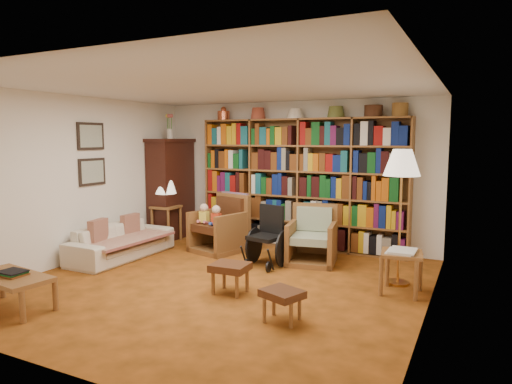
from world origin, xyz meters
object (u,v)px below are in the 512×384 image
Objects in this scene: side_table_papers at (402,259)px; armchair_leather at (222,227)px; wheelchair at (268,238)px; floor_lamp at (402,168)px; side_table_lamp at (166,215)px; footstool_b at (282,296)px; armchair_sage at (314,241)px; sofa at (122,241)px; footstool_a at (230,269)px; coffee_table at (11,279)px.

armchair_leather is at bearing 163.47° from side_table_papers.
floor_lamp is (1.88, -0.07, 1.09)m from wheelchair.
armchair_leather is at bearing -6.18° from side_table_lamp.
armchair_sage is at bearing 101.51° from footstool_b.
wheelchair reaches higher than footstool_b.
armchair_sage is at bearing 38.99° from wheelchair.
armchair_sage is at bearing -68.41° from sofa.
armchair_leather reaches higher than armchair_sage.
armchair_sage is 0.72m from wheelchair.
armchair_leather is at bearing -45.60° from sofa.
footstool_b is at bearing -78.49° from armchair_sage.
sofa is 3.46m from footstool_b.
footstool_a is 0.44× the size of coffee_table.
side_table_lamp reaches higher than side_table_papers.
wheelchair is at bearing 177.76° from floor_lamp.
coffee_table is at bearing -142.39° from floor_lamp.
coffee_table is at bearing -159.83° from footstool_b.
side_table_papers is 4.46m from coffee_table.
footstool_a is 0.94× the size of footstool_b.
sofa is 1.73× the size of coffee_table.
armchair_sage is (1.63, -0.03, -0.06)m from armchair_leather.
footstool_a is at bearing -103.43° from armchair_sage.
side_table_lamp is at bearing 170.77° from floor_lamp.
armchair_sage is 1.80× the size of footstool_b.
side_table_lamp is at bearing 143.67° from footstool_b.
floor_lamp is at bearing 104.29° from side_table_papers.
wheelchair is at bearing 95.26° from footstool_a.
side_table_papers is (4.30, -1.04, -0.06)m from side_table_lamp.
armchair_leather is 3.42m from coffee_table.
side_table_lamp is 0.75× the size of armchair_sage.
side_table_lamp is 0.67× the size of armchair_leather.
wheelchair is at bearing -141.01° from armchair_sage.
wheelchair is 2.18m from floor_lamp.
sofa is 1.85× the size of armchair_leather.
floor_lamp is 1.68× the size of coffee_table.
wheelchair is 1.36m from footstool_a.
floor_lamp is 3.21× the size of side_table_papers.
side_table_lamp is 4.42m from side_table_papers.
armchair_leather is 2.00× the size of footstool_b.
wheelchair reaches higher than sofa.
wheelchair reaches higher than side_table_papers.
side_table_lamp reaches higher than coffee_table.
armchair_leather is 0.56× the size of floor_lamp.
armchair_sage is 1.67m from side_table_papers.
side_table_lamp is 0.37× the size of floor_lamp.
floor_lamp is at bearing 64.26° from footstool_b.
sofa is 2.33m from wheelchair.
side_table_lamp is at bearing 141.39° from footstool_a.
footstool_b is at bearing -47.98° from armchair_leather.
coffee_table is (0.58, -3.48, -0.15)m from side_table_lamp.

